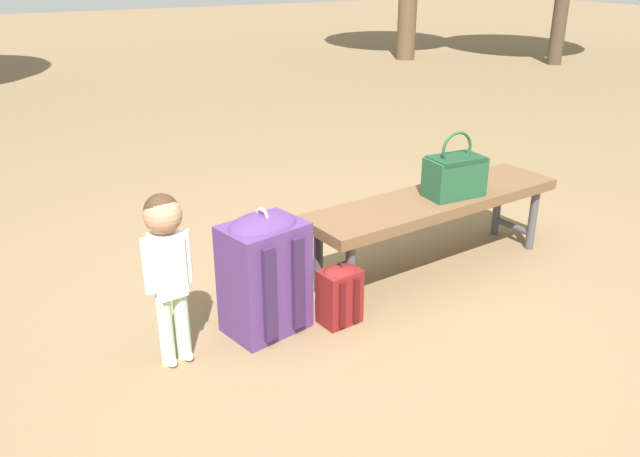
# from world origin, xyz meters

# --- Properties ---
(ground_plane) EXTENTS (40.00, 40.00, 0.00)m
(ground_plane) POSITION_xyz_m (0.00, 0.00, 0.00)
(ground_plane) COLOR brown
(ground_plane) RESTS_ON ground
(park_bench) EXTENTS (1.63, 0.55, 0.45)m
(park_bench) POSITION_xyz_m (-0.68, -0.19, 0.39)
(park_bench) COLOR brown
(park_bench) RESTS_ON ground
(handbag) EXTENTS (0.33, 0.19, 0.37)m
(handbag) POSITION_xyz_m (-0.77, -0.15, 0.58)
(handbag) COLOR #1E4C2D
(handbag) RESTS_ON park_bench
(child_standing) EXTENTS (0.21, 0.16, 0.80)m
(child_standing) POSITION_xyz_m (0.90, -0.01, 0.53)
(child_standing) COLOR #B2D8B2
(child_standing) RESTS_ON ground
(backpack_large) EXTENTS (0.43, 0.38, 0.63)m
(backpack_large) POSITION_xyz_m (0.43, -0.06, 0.31)
(backpack_large) COLOR #4C2D66
(backpack_large) RESTS_ON ground
(backpack_small) EXTENTS (0.21, 0.19, 0.33)m
(backpack_small) POSITION_xyz_m (0.09, 0.06, 0.16)
(backpack_small) COLOR maroon
(backpack_small) RESTS_ON ground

